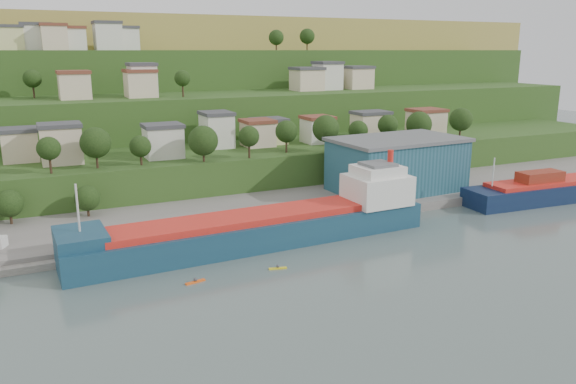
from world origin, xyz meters
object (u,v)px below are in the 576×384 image
warehouse (397,164)px  cargo_ship_far (572,188)px  cargo_ship_near (267,229)px  kayak_orange (195,281)px

warehouse → cargo_ship_far: bearing=-27.5°
cargo_ship_far → cargo_ship_near: bearing=-176.9°
kayak_orange → warehouse: bearing=15.0°
cargo_ship_near → kayak_orange: 21.37m
cargo_ship_far → warehouse: 43.48m
cargo_ship_near → kayak_orange: bearing=-146.7°
cargo_ship_far → kayak_orange: bearing=-169.6°
cargo_ship_near → cargo_ship_far: 80.52m
warehouse → kayak_orange: bearing=-156.2°
kayak_orange → cargo_ship_far: bearing=-5.0°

